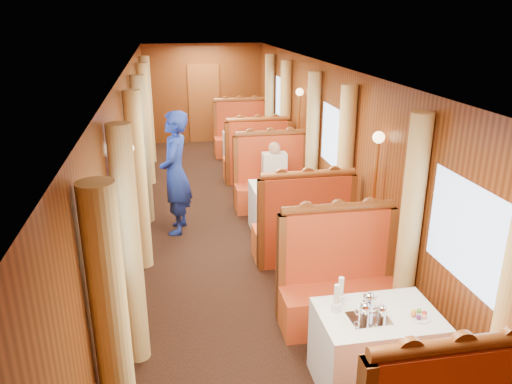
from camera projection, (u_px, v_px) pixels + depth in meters
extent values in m
cube|color=brown|center=(204.00, 104.00, 12.90)|extent=(0.80, 0.04, 2.00)
cube|color=white|center=(375.00, 349.00, 4.47)|extent=(1.05, 0.72, 0.75)
cylinder|color=brown|center=(462.00, 344.00, 3.09)|extent=(1.23, 0.10, 0.10)
cube|color=#AD1D13|center=(339.00, 306.00, 5.41)|extent=(1.30, 0.55, 0.45)
cube|color=#AD1D13|center=(336.00, 245.00, 5.39)|extent=(1.30, 0.12, 0.80)
cylinder|color=brown|center=(338.00, 208.00, 5.24)|extent=(1.23, 0.10, 0.10)
cube|color=white|center=(285.00, 208.00, 7.71)|extent=(1.05, 0.72, 0.75)
cube|color=#AD1D13|center=(301.00, 243.00, 6.89)|extent=(1.30, 0.55, 0.45)
cube|color=#AD1D13|center=(307.00, 206.00, 6.48)|extent=(1.30, 0.12, 0.80)
cylinder|color=brown|center=(308.00, 174.00, 6.33)|extent=(1.23, 0.10, 0.10)
cube|color=#AD1D13|center=(272.00, 196.00, 8.65)|extent=(1.30, 0.55, 0.45)
cube|color=#AD1D13|center=(270.00, 158.00, 8.63)|extent=(1.30, 0.12, 0.80)
cylinder|color=brown|center=(271.00, 133.00, 8.48)|extent=(1.23, 0.10, 0.10)
cube|color=white|center=(248.00, 150.00, 10.95)|extent=(1.05, 0.72, 0.75)
cube|color=#AD1D13|center=(256.00, 169.00, 10.13)|extent=(1.30, 0.55, 0.45)
cube|color=#AD1D13|center=(258.00, 142.00, 9.72)|extent=(1.30, 0.12, 0.80)
cylinder|color=brown|center=(258.00, 119.00, 9.57)|extent=(1.23, 0.10, 0.10)
cube|color=#AD1D13|center=(242.00, 146.00, 11.89)|extent=(1.30, 0.55, 0.45)
cube|color=#AD1D13|center=(240.00, 118.00, 11.87)|extent=(1.30, 0.12, 0.80)
cylinder|color=brown|center=(240.00, 100.00, 11.72)|extent=(1.23, 0.10, 0.10)
cube|color=silver|center=(369.00, 319.00, 4.26)|extent=(0.35, 0.27, 0.01)
cylinder|color=white|center=(418.00, 317.00, 4.29)|extent=(0.21, 0.21, 0.01)
cylinder|color=white|center=(336.00, 307.00, 4.36)|extent=(0.08, 0.08, 0.08)
cylinder|color=white|center=(337.00, 294.00, 4.32)|extent=(0.05, 0.05, 0.18)
cylinder|color=white|center=(340.00, 299.00, 4.48)|extent=(0.08, 0.08, 0.08)
cylinder|color=white|center=(341.00, 287.00, 4.44)|extent=(0.05, 0.05, 0.18)
cylinder|color=silver|center=(285.00, 180.00, 7.58)|extent=(0.06, 0.06, 0.14)
cylinder|color=silver|center=(247.00, 130.00, 10.77)|extent=(0.06, 0.06, 0.14)
cylinder|color=#E3C274|center=(115.00, 359.00, 3.13)|extent=(0.22, 0.22, 2.35)
cylinder|color=#E3C274|center=(130.00, 250.00, 4.57)|extent=(0.22, 0.22, 2.35)
cylinder|color=#E3C274|center=(510.00, 315.00, 3.59)|extent=(0.22, 0.22, 2.35)
cylinder|color=#E3C274|center=(410.00, 228.00, 5.03)|extent=(0.22, 0.22, 2.35)
cylinder|color=#E3C274|center=(138.00, 183.00, 6.37)|extent=(0.22, 0.22, 2.35)
cylinder|color=#E3C274|center=(143.00, 151.00, 7.81)|extent=(0.22, 0.22, 2.35)
cylinder|color=#E3C274|center=(344.00, 171.00, 6.83)|extent=(0.22, 0.22, 2.35)
cylinder|color=#E3C274|center=(312.00, 143.00, 8.27)|extent=(0.22, 0.22, 2.35)
cylinder|color=#E3C274|center=(146.00, 125.00, 9.61)|extent=(0.22, 0.22, 2.35)
cylinder|color=#E3C274|center=(148.00, 110.00, 11.05)|extent=(0.22, 0.22, 2.35)
cylinder|color=#E3C274|center=(285.00, 120.00, 10.07)|extent=(0.22, 0.22, 2.35)
cylinder|color=#E3C274|center=(270.00, 107.00, 11.51)|extent=(0.22, 0.22, 2.35)
cylinder|color=#BF8C3F|center=(135.00, 232.00, 5.55)|extent=(0.04, 0.04, 1.85)
sphere|color=#FFD18C|center=(127.00, 148.00, 5.23)|extent=(0.14, 0.14, 0.14)
cylinder|color=#BF8C3F|center=(372.00, 215.00, 6.02)|extent=(0.04, 0.04, 1.85)
sphere|color=#FFD18C|center=(379.00, 137.00, 5.69)|extent=(0.14, 0.14, 0.14)
cylinder|color=#BF8C3F|center=(144.00, 151.00, 8.79)|extent=(0.04, 0.04, 1.85)
sphere|color=#FFD18C|center=(140.00, 96.00, 8.47)|extent=(0.14, 0.14, 0.14)
cylinder|color=#BF8C3F|center=(298.00, 144.00, 9.26)|extent=(0.04, 0.04, 1.85)
sphere|color=#FFD18C|center=(300.00, 92.00, 8.93)|extent=(0.14, 0.14, 0.14)
imported|color=navy|center=(175.00, 173.00, 7.50)|extent=(0.56, 0.75, 1.89)
cube|color=beige|center=(274.00, 169.00, 8.37)|extent=(0.40, 0.24, 0.55)
sphere|color=tan|center=(274.00, 148.00, 8.25)|extent=(0.20, 0.20, 0.20)
cube|color=beige|center=(276.00, 185.00, 8.29)|extent=(0.36, 0.30, 0.14)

